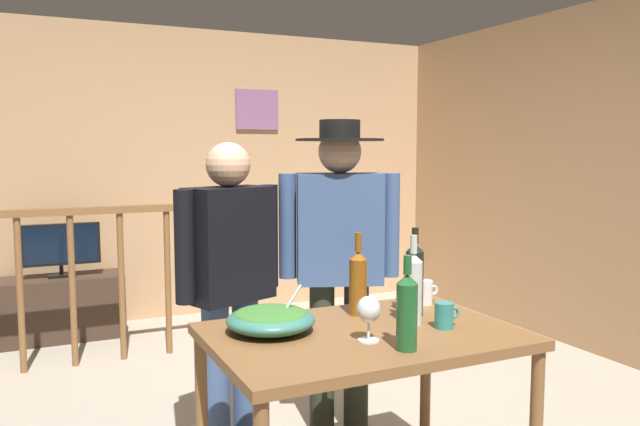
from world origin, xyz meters
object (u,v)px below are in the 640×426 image
(salad_bowl, at_px, (271,319))
(person_standing_left, at_px, (230,274))
(wine_bottle_dark, at_px, (415,278))
(mug_teal, at_px, (444,315))
(tv_console, at_px, (63,307))
(framed_picture, at_px, (257,110))
(wine_glass, at_px, (369,311))
(wine_bottle_clear, at_px, (413,287))
(person_standing_right, at_px, (339,248))
(wine_bottle_green, at_px, (407,311))
(mug_white, at_px, (425,292))
(wine_bottle_amber, at_px, (358,281))
(serving_table, at_px, (363,352))
(stair_railing, at_px, (103,268))
(flat_screen_tv, at_px, (61,246))

(salad_bowl, bearing_deg, person_standing_left, 87.03)
(wine_bottle_dark, distance_m, mug_teal, 0.24)
(tv_console, bearing_deg, mug_teal, -69.07)
(framed_picture, xyz_separation_m, mug_teal, (-0.48, -3.55, -1.01))
(mug_teal, bearing_deg, wine_glass, -176.39)
(wine_bottle_clear, distance_m, person_standing_left, 0.94)
(person_standing_right, bearing_deg, wine_bottle_green, 96.66)
(wine_bottle_dark, bearing_deg, mug_white, 43.52)
(person_standing_right, bearing_deg, tv_console, -41.90)
(wine_bottle_amber, xyz_separation_m, person_standing_right, (0.19, 0.56, 0.05))
(serving_table, xyz_separation_m, salad_bowl, (-0.33, 0.14, 0.14))
(stair_railing, relative_size, salad_bowl, 6.83)
(wine_bottle_amber, distance_m, person_standing_right, 0.59)
(framed_picture, distance_m, wine_bottle_amber, 3.42)
(tv_console, height_order, person_standing_right, person_standing_right)
(wine_bottle_dark, bearing_deg, person_standing_right, 91.43)
(wine_glass, distance_m, person_standing_right, 0.97)
(stair_railing, distance_m, person_standing_right, 1.96)
(wine_bottle_amber, bearing_deg, person_standing_left, 125.26)
(stair_railing, distance_m, person_standing_left, 1.72)
(serving_table, relative_size, wine_bottle_amber, 3.33)
(stair_railing, distance_m, tv_console, 0.86)
(flat_screen_tv, relative_size, salad_bowl, 1.68)
(serving_table, xyz_separation_m, person_standing_right, (0.29, 0.79, 0.28))
(salad_bowl, height_order, wine_bottle_amber, wine_bottle_amber)
(wine_bottle_green, xyz_separation_m, wine_bottle_amber, (0.07, 0.49, 0.00))
(framed_picture, bearing_deg, person_standing_left, -112.09)
(wine_bottle_green, relative_size, person_standing_left, 0.22)
(stair_railing, xyz_separation_m, flat_screen_tv, (-0.23, 0.69, 0.08))
(stair_railing, distance_m, salad_bowl, 2.34)
(flat_screen_tv, bearing_deg, wine_bottle_clear, -69.55)
(wine_bottle_amber, relative_size, mug_teal, 3.22)
(wine_bottle_clear, xyz_separation_m, person_standing_left, (-0.52, 0.78, -0.04))
(mug_teal, relative_size, person_standing_right, 0.07)
(framed_picture, relative_size, mug_teal, 3.68)
(tv_console, distance_m, wine_bottle_dark, 3.37)
(stair_railing, height_order, wine_glass, stair_railing)
(framed_picture, height_order, mug_teal, framed_picture)
(wine_bottle_amber, xyz_separation_m, person_standing_left, (-0.39, 0.56, -0.04))
(salad_bowl, height_order, wine_bottle_dark, wine_bottle_dark)
(serving_table, bearing_deg, tv_console, 106.46)
(stair_railing, xyz_separation_m, wine_bottle_dark, (1.01, -2.33, 0.28))
(framed_picture, xyz_separation_m, wine_bottle_green, (-0.76, -3.72, -0.92))
(wine_bottle_clear, height_order, person_standing_left, person_standing_left)
(wine_bottle_dark, height_order, person_standing_left, person_standing_left)
(tv_console, distance_m, mug_white, 3.28)
(tv_console, relative_size, person_standing_left, 0.59)
(wine_glass, bearing_deg, mug_teal, 3.61)
(framed_picture, bearing_deg, tv_console, -170.45)
(serving_table, bearing_deg, salad_bowl, 156.67)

